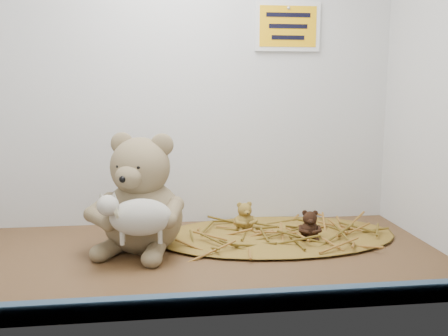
{
  "coord_description": "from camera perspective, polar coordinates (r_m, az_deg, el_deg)",
  "views": [
    {
      "loc": [
        -5.5,
        -109.69,
        39.3
      ],
      "look_at": [
        8.73,
        1.92,
        20.31
      ],
      "focal_mm": 40.0,
      "sensor_mm": 36.0,
      "label": 1
    }
  ],
  "objects": [
    {
      "name": "toy_lamb",
      "position": [
        1.1,
        -9.49,
        -5.58
      ],
      "size": [
        17.56,
        10.72,
        11.35
      ],
      "primitive_type": null,
      "color": "beige",
      "rests_on": "main_teddy"
    },
    {
      "name": "straw_bed",
      "position": [
        1.31,
        5.95,
        -7.63
      ],
      "size": [
        62.7,
        36.41,
        1.21
      ],
      "primitive_type": "ellipsoid",
      "color": "brown",
      "rests_on": "shelf_floor"
    },
    {
      "name": "mini_teddy_tan",
      "position": [
        1.33,
        2.35,
        -5.38
      ],
      "size": [
        7.12,
        7.4,
        7.61
      ],
      "primitive_type": null,
      "rotation": [
        0.0,
        0.0,
        0.16
      ],
      "color": "olive",
      "rests_on": "straw_bed"
    },
    {
      "name": "wall_sign",
      "position": [
        1.44,
        7.29,
        15.75
      ],
      "size": [
        16.0,
        1.2,
        11.0
      ],
      "primitive_type": "cube",
      "color": "orange",
      "rests_on": "back_wall"
    },
    {
      "name": "main_teddy",
      "position": [
        1.19,
        -9.35,
        -2.79
      ],
      "size": [
        30.27,
        30.94,
        28.17
      ],
      "primitive_type": null,
      "rotation": [
        0.0,
        0.0,
        -0.4
      ],
      "color": "#8B7B55",
      "rests_on": "shelf_floor"
    },
    {
      "name": "mini_teddy_brown",
      "position": [
        1.27,
        9.77,
        -6.24
      ],
      "size": [
        6.98,
        7.23,
        7.27
      ],
      "primitive_type": null,
      "rotation": [
        0.0,
        0.0,
        -0.2
      ],
      "color": "black",
      "rests_on": "straw_bed"
    },
    {
      "name": "front_rail",
      "position": [
        0.89,
        -3.18,
        -15.26
      ],
      "size": [
        119.28,
        2.2,
        3.6
      ],
      "primitive_type": "cube",
      "color": "#354865",
      "rests_on": "shelf_floor"
    },
    {
      "name": "alcove_shell",
      "position": [
        1.19,
        -4.72,
        12.3
      ],
      "size": [
        120.4,
        60.2,
        90.4
      ],
      "color": "#452C17",
      "rests_on": "ground"
    }
  ]
}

